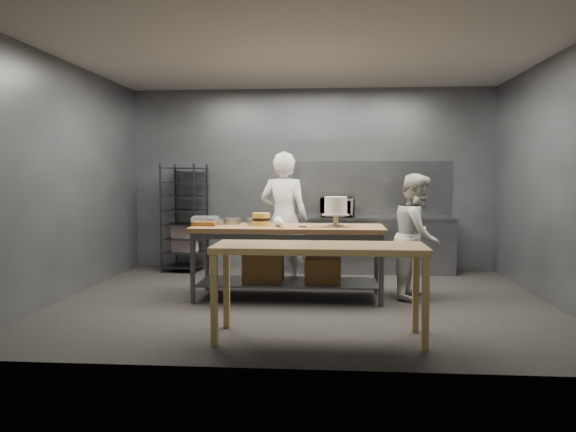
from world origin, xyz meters
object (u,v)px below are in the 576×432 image
(speed_rack, at_px, (185,219))
(microwave, at_px, (337,207))
(layer_cake, at_px, (261,219))
(frosted_cake_stand, at_px, (336,207))
(work_table, at_px, (288,253))
(near_counter, at_px, (319,254))
(chef_behind, at_px, (284,219))
(chef_right, at_px, (417,236))

(speed_rack, bearing_deg, microwave, 1.84)
(speed_rack, bearing_deg, layer_cake, -51.67)
(speed_rack, xyz_separation_m, frosted_cake_stand, (2.46, -1.99, 0.30))
(work_table, distance_m, speed_rack, 2.70)
(near_counter, bearing_deg, work_table, 103.85)
(frosted_cake_stand, distance_m, layer_cake, 0.96)
(layer_cake, bearing_deg, frosted_cake_stand, -4.85)
(microwave, bearing_deg, work_table, -107.26)
(speed_rack, bearing_deg, chef_behind, -33.08)
(speed_rack, height_order, chef_behind, chef_behind)
(near_counter, distance_m, layer_cake, 1.97)
(speed_rack, distance_m, layer_cake, 2.44)
(chef_behind, bearing_deg, speed_rack, -21.33)
(chef_behind, bearing_deg, microwave, -110.25)
(near_counter, relative_size, chef_right, 1.27)
(chef_right, relative_size, frosted_cake_stand, 4.24)
(chef_right, xyz_separation_m, microwave, (-1.01, 1.87, 0.26))
(work_table, relative_size, microwave, 4.43)
(frosted_cake_stand, bearing_deg, microwave, 89.18)
(speed_rack, xyz_separation_m, layer_cake, (1.51, -1.91, 0.14))
(chef_right, distance_m, microwave, 2.14)
(speed_rack, height_order, microwave, speed_rack)
(speed_rack, distance_m, frosted_cake_stand, 3.18)
(near_counter, bearing_deg, speed_rack, 121.79)
(chef_behind, xyz_separation_m, frosted_cake_stand, (0.73, -0.86, 0.21))
(chef_behind, bearing_deg, near_counter, 114.10)
(chef_behind, bearing_deg, work_table, 110.77)
(near_counter, bearing_deg, chef_behind, 102.35)
(chef_behind, distance_m, layer_cake, 0.82)
(speed_rack, bearing_deg, work_table, -46.16)
(frosted_cake_stand, bearing_deg, near_counter, -95.39)
(near_counter, relative_size, layer_cake, 8.80)
(chef_right, xyz_separation_m, layer_cake, (-1.98, -0.13, 0.21))
(work_table, bearing_deg, microwave, 72.74)
(work_table, height_order, near_counter, work_table)
(chef_right, distance_m, layer_cake, 2.00)
(speed_rack, distance_m, chef_behind, 2.07)
(microwave, xyz_separation_m, frosted_cake_stand, (-0.03, -2.07, 0.11))
(near_counter, distance_m, chef_behind, 2.64)
(chef_right, relative_size, microwave, 2.92)
(microwave, bearing_deg, speed_rack, -178.16)
(chef_right, height_order, microwave, chef_right)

